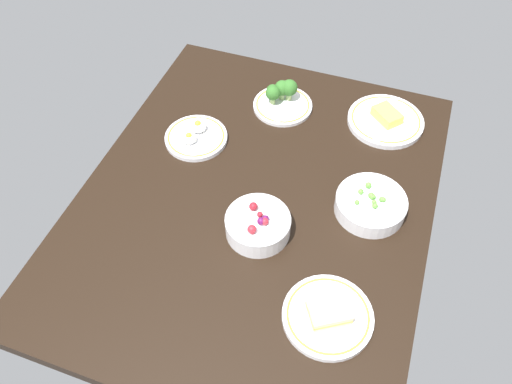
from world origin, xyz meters
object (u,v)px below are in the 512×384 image
bowl_berries (258,224)px  bowl_peas (371,204)px  plate_broccoli (282,99)px  plate_sandwich (328,315)px  plate_eggs (196,136)px  plate_cheese (386,120)px

bowl_berries → bowl_peas: 28.87cm
bowl_peas → bowl_berries: bearing=122.4°
plate_broccoli → plate_sandwich: (-62.60, -30.19, -1.26)cm
plate_broccoli → plate_sandwich: plate_broccoli is taller
plate_broccoli → plate_sandwich: 69.51cm
plate_eggs → plate_sandwich: bearing=-129.9°
plate_broccoli → plate_cheese: size_ratio=0.80×
bowl_berries → plate_cheese: bowl_berries is taller
plate_broccoli → plate_cheese: bearing=-85.2°
plate_broccoli → plate_cheese: 31.01cm
bowl_peas → plate_broccoli: 44.91cm
bowl_peas → plate_broccoli: size_ratio=1.01×
bowl_berries → plate_broccoli: plate_broccoli is taller
plate_broccoli → plate_eggs: bearing=139.7°
plate_cheese → plate_sandwich: bearing=179.4°
plate_eggs → bowl_peas: size_ratio=0.99×
bowl_berries → plate_broccoli: 46.85cm
plate_eggs → plate_cheese: plate_eggs is taller
bowl_peas → plate_cheese: bearing=3.4°
bowl_berries → plate_broccoli: (46.07, 8.48, -0.36)cm
plate_cheese → plate_sandwich: size_ratio=1.11×
plate_eggs → bowl_berries: bowl_berries is taller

